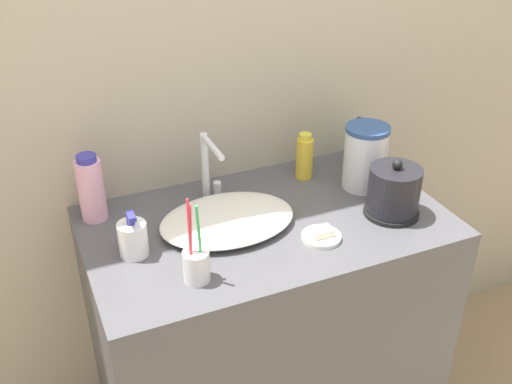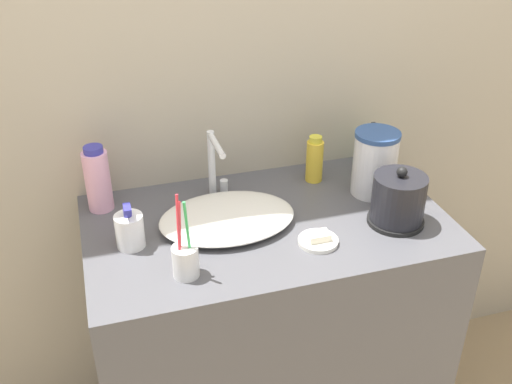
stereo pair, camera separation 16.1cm
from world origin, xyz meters
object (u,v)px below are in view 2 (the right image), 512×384
object	(u,v)px
toothbrush_cup	(185,259)
mouthwash_bottle	(98,179)
water_pitcher	(375,163)
faucet	(215,162)
shampoo_bottle	(315,160)
electric_kettle	(398,202)
hand_cream_bottle	(371,151)
lotion_bottle	(130,230)

from	to	relation	value
toothbrush_cup	mouthwash_bottle	distance (m)	0.42
water_pitcher	mouthwash_bottle	bearing A→B (deg)	169.81
faucet	shampoo_bottle	distance (m)	0.32
mouthwash_bottle	toothbrush_cup	bearing A→B (deg)	-65.22
shampoo_bottle	water_pitcher	size ratio (longest dim) A/B	0.75
toothbrush_cup	water_pitcher	distance (m)	0.66
electric_kettle	shampoo_bottle	bearing A→B (deg)	113.74
shampoo_bottle	water_pitcher	xyz separation A→B (m)	(0.14, -0.12, 0.03)
electric_kettle	toothbrush_cup	world-z (taller)	toothbrush_cup
toothbrush_cup	shampoo_bottle	xyz separation A→B (m)	(0.48, 0.36, 0.02)
toothbrush_cup	mouthwash_bottle	bearing A→B (deg)	114.78
electric_kettle	hand_cream_bottle	size ratio (longest dim) A/B	1.05
toothbrush_cup	shampoo_bottle	size ratio (longest dim) A/B	1.48
shampoo_bottle	water_pitcher	distance (m)	0.19
shampoo_bottle	hand_cream_bottle	distance (m)	0.20
electric_kettle	water_pitcher	bearing A→B (deg)	85.94
shampoo_bottle	mouthwash_bottle	bearing A→B (deg)	178.21
toothbrush_cup	water_pitcher	bearing A→B (deg)	20.98
shampoo_bottle	mouthwash_bottle	world-z (taller)	mouthwash_bottle
electric_kettle	toothbrush_cup	distance (m)	0.61
toothbrush_cup	water_pitcher	world-z (taller)	toothbrush_cup
lotion_bottle	shampoo_bottle	distance (m)	0.62
electric_kettle	hand_cream_bottle	world-z (taller)	electric_kettle
toothbrush_cup	lotion_bottle	world-z (taller)	toothbrush_cup
hand_cream_bottle	water_pitcher	distance (m)	0.15
water_pitcher	shampoo_bottle	bearing A→B (deg)	139.15
faucet	electric_kettle	xyz separation A→B (m)	(0.45, -0.28, -0.05)
faucet	water_pitcher	bearing A→B (deg)	-13.60
electric_kettle	water_pitcher	world-z (taller)	water_pitcher
faucet	lotion_bottle	bearing A→B (deg)	-146.02
hand_cream_bottle	water_pitcher	bearing A→B (deg)	-112.50
lotion_bottle	mouthwash_bottle	xyz separation A→B (m)	(-0.06, 0.21, 0.05)
hand_cream_bottle	faucet	bearing A→B (deg)	-177.54
faucet	electric_kettle	size ratio (longest dim) A/B	1.18
toothbrush_cup	hand_cream_bottle	size ratio (longest dim) A/B	1.33
electric_kettle	toothbrush_cup	size ratio (longest dim) A/B	0.79
toothbrush_cup	electric_kettle	bearing A→B (deg)	6.17
toothbrush_cup	hand_cream_bottle	xyz separation A→B (m)	(0.67, 0.37, 0.02)
mouthwash_bottle	faucet	bearing A→B (deg)	-5.36
electric_kettle	toothbrush_cup	bearing A→B (deg)	-173.83
lotion_bottle	hand_cream_bottle	xyz separation A→B (m)	(0.79, 0.21, 0.02)
faucet	toothbrush_cup	distance (m)	0.39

